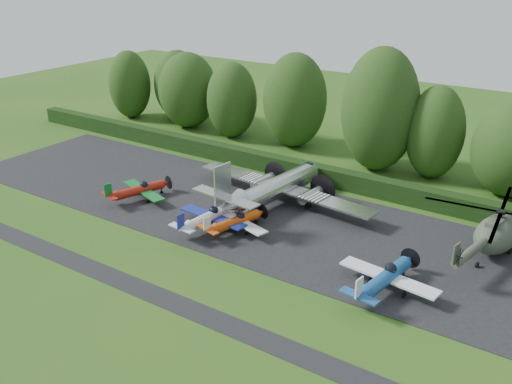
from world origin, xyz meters
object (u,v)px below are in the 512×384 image
Objects in this scene: light_plane_white at (209,217)px; light_plane_blue at (386,278)px; light_plane_orange at (236,221)px; helicopter at (497,231)px; transport_plane at (275,188)px; light_plane_red at (139,190)px.

light_plane_white is 0.93× the size of light_plane_blue.
light_plane_white is 17.75m from light_plane_blue.
helicopter is (20.77, 8.82, 1.10)m from light_plane_orange.
transport_plane is at bearing 68.55° from light_plane_white.
transport_plane is 17.89m from light_plane_blue.
light_plane_blue is 0.57× the size of helicopter.
helicopter reaches higher than light_plane_blue.
light_plane_red is 34.43m from helicopter.
helicopter is at bearing -1.39° from transport_plane.
light_plane_white reaches higher than light_plane_red.
transport_plane is 3.05× the size of light_plane_orange.
helicopter is (5.52, 10.83, 0.89)m from light_plane_blue.
light_plane_white is (-2.30, -7.88, -0.71)m from transport_plane.
light_plane_orange is at bearing 13.00° from light_plane_white.
light_plane_red is 0.93× the size of light_plane_white.
light_plane_white is at bearing -112.44° from transport_plane.
light_plane_red is at bearing 167.76° from light_plane_white.
light_plane_blue is at bearing -23.36° from light_plane_red.
helicopter is at bearing 55.69° from light_plane_blue.
transport_plane is at bearing 9.67° from light_plane_red.
light_plane_red is 0.87× the size of light_plane_blue.
light_plane_orange is 0.48× the size of helicopter.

